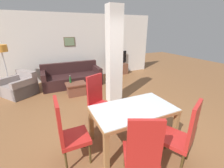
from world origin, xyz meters
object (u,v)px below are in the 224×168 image
object	(u,v)px
dining_chair_head_left	(68,131)
armchair	(20,87)
sofa	(72,78)
floor_lamp	(2,53)
dining_chair_far_left	(98,99)
tv_stand	(118,69)
dining_chair_near_left	(142,151)
tv_screen	(118,58)
dining_chair_near_right	(183,134)
coffee_table	(76,89)
bottle	(70,80)
dining_table	(133,115)

from	to	relation	value
dining_chair_head_left	armchair	bearing A→B (deg)	-163.59
sofa	armchair	xyz separation A→B (m)	(-1.76, -0.19, -0.02)
floor_lamp	dining_chair_far_left	bearing A→B (deg)	-53.23
armchair	tv_stand	distance (m)	4.13
dining_chair_near_left	tv_screen	size ratio (longest dim) A/B	1.09
armchair	tv_screen	xyz separation A→B (m)	(4.06, 0.76, 0.52)
dining_chair_far_left	tv_stand	xyz separation A→B (m)	(2.20, 3.37, -0.35)
dining_chair_near_right	tv_stand	xyz separation A→B (m)	(1.43, 5.04, -0.35)
coffee_table	dining_chair_head_left	bearing A→B (deg)	-104.29
armchair	floor_lamp	size ratio (longest dim) A/B	0.73
tv_stand	tv_screen	world-z (taller)	tv_screen
dining_chair_near_left	tv_stand	world-z (taller)	dining_chair_near_left
dining_chair_head_left	sofa	world-z (taller)	dining_chair_head_left
dining_chair_near_left	dining_chair_far_left	world-z (taller)	same
dining_chair_head_left	tv_screen	xyz separation A→B (m)	(3.03, 4.24, 0.19)
tv_screen	dining_chair_near_right	bearing A→B (deg)	58.52
dining_chair_near_right	dining_chair_near_left	bearing A→B (deg)	155.34
tv_screen	bottle	bearing A→B (deg)	14.50
sofa	tv_stand	distance (m)	2.36
dining_table	dining_chair_near_left	bearing A→B (deg)	-115.25
tv_stand	dining_chair_near_left	bearing A→B (deg)	-113.56
dining_table	tv_stand	size ratio (longest dim) A/B	1.61
armchair	dining_chair_near_right	bearing A→B (deg)	174.01
dining_chair_near_right	coffee_table	world-z (taller)	dining_chair_near_right
dining_table	armchair	world-z (taller)	armchair
dining_table	coffee_table	xyz separation A→B (m)	(-0.54, 2.65, -0.36)
dining_chair_head_left	coffee_table	distance (m)	2.76
tv_stand	floor_lamp	bearing A→B (deg)	-174.15
dining_chair_head_left	dining_table	bearing A→B (deg)	90.00
dining_chair_near_left	dining_chair_near_right	xyz separation A→B (m)	(0.78, 0.01, 0.00)
tv_screen	floor_lamp	distance (m)	4.45
armchair	coffee_table	world-z (taller)	armchair
dining_chair_near_right	dining_chair_head_left	bearing A→B (deg)	127.58
dining_chair_far_left	armchair	distance (m)	3.21
bottle	tv_stand	xyz separation A→B (m)	(2.50, 1.45, -0.26)
sofa	coffee_table	distance (m)	1.02
sofa	armchair	world-z (taller)	sofa
dining_chair_head_left	tv_stand	world-z (taller)	dining_chair_head_left
tv_screen	dining_chair_head_left	bearing A→B (deg)	38.73
bottle	dining_table	bearing A→B (deg)	-76.25
dining_chair_head_left	sofa	size ratio (longest dim) A/B	0.53
dining_chair_near_left	dining_chair_far_left	distance (m)	1.69
dining_table	tv_screen	distance (m)	4.61
dining_chair_near_right	armchair	world-z (taller)	dining_chair_near_right
dining_chair_head_left	armchair	distance (m)	3.64
sofa	coffee_table	xyz separation A→B (m)	(-0.07, -1.02, -0.07)
floor_lamp	sofa	bearing A→B (deg)	-3.29
dining_table	dining_chair_near_right	world-z (taller)	dining_chair_near_right
sofa	floor_lamp	world-z (taller)	floor_lamp
dining_table	dining_chair_near_right	xyz separation A→B (m)	(0.39, -0.81, 0.03)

